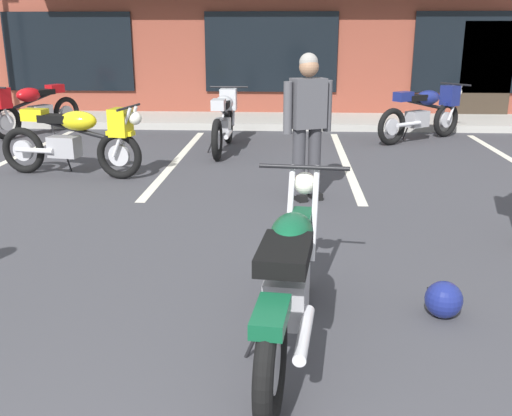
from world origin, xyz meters
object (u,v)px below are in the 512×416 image
(motorcycle_silver_naked, at_px, (425,111))
(person_by_back_row, at_px, (308,118))
(motorcycle_black_cruiser, at_px, (77,138))
(motorcycle_blue_standard, at_px, (224,118))
(motorcycle_foreground_classic, at_px, (289,279))
(helmet_on_pavement, at_px, (444,299))
(motorcycle_red_sportbike, at_px, (32,107))

(motorcycle_silver_naked, xyz_separation_m, person_by_back_row, (-2.21, -3.97, 0.42))
(motorcycle_silver_naked, distance_m, person_by_back_row, 4.57)
(motorcycle_black_cruiser, xyz_separation_m, motorcycle_silver_naked, (5.27, 3.04, 0.00))
(motorcycle_blue_standard, height_order, person_by_back_row, person_by_back_row)
(motorcycle_foreground_classic, relative_size, person_by_back_row, 1.26)
(motorcycle_foreground_classic, distance_m, person_by_back_row, 3.44)
(motorcycle_blue_standard, distance_m, helmet_on_pavement, 6.22)
(person_by_back_row, relative_size, helmet_on_pavement, 6.44)
(motorcycle_red_sportbike, bearing_deg, motorcycle_black_cruiser, -57.87)
(motorcycle_silver_naked, bearing_deg, motorcycle_black_cruiser, -149.99)
(motorcycle_black_cruiser, xyz_separation_m, helmet_on_pavement, (3.94, -3.86, -0.40))
(motorcycle_red_sportbike, bearing_deg, motorcycle_blue_standard, -17.98)
(motorcycle_foreground_classic, height_order, person_by_back_row, person_by_back_row)
(motorcycle_black_cruiser, bearing_deg, motorcycle_red_sportbike, 122.13)
(motorcycle_black_cruiser, distance_m, person_by_back_row, 3.22)
(motorcycle_foreground_classic, distance_m, motorcycle_black_cruiser, 5.19)
(motorcycle_foreground_classic, relative_size, helmet_on_pavement, 8.10)
(motorcycle_black_cruiser, bearing_deg, motorcycle_foreground_classic, -56.47)
(motorcycle_silver_naked, bearing_deg, motorcycle_red_sportbike, 178.99)
(motorcycle_foreground_classic, xyz_separation_m, helmet_on_pavement, (1.07, 0.46, -0.33))
(helmet_on_pavement, bearing_deg, motorcycle_foreground_classic, -156.64)
(motorcycle_black_cruiser, bearing_deg, helmet_on_pavement, -44.45)
(motorcycle_silver_naked, relative_size, person_by_back_row, 1.06)
(motorcycle_black_cruiser, height_order, motorcycle_silver_naked, same)
(motorcycle_red_sportbike, distance_m, helmet_on_pavement, 9.21)
(motorcycle_black_cruiser, distance_m, motorcycle_silver_naked, 6.09)
(motorcycle_foreground_classic, relative_size, motorcycle_blue_standard, 1.00)
(motorcycle_red_sportbike, xyz_separation_m, motorcycle_blue_standard, (3.76, -1.22, 0.00))
(motorcycle_foreground_classic, bearing_deg, helmet_on_pavement, 23.36)
(motorcycle_red_sportbike, distance_m, person_by_back_row, 6.52)
(motorcycle_foreground_classic, bearing_deg, motorcycle_silver_naked, 71.94)
(motorcycle_foreground_classic, bearing_deg, motorcycle_black_cruiser, 123.53)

